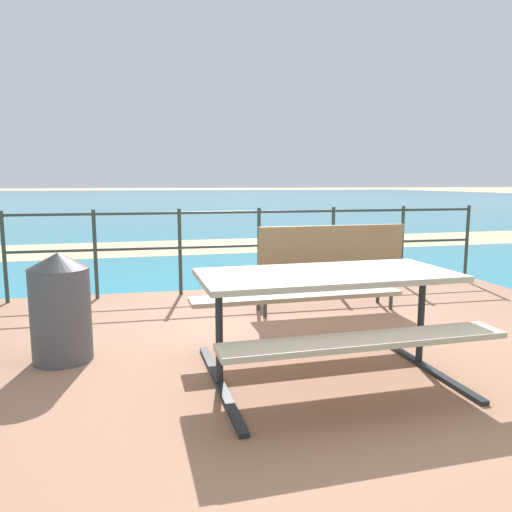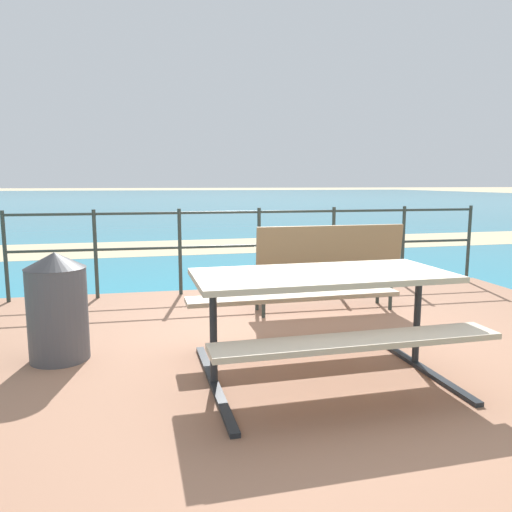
% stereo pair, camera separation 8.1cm
% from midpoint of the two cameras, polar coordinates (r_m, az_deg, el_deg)
% --- Properties ---
extents(ground_plane, '(240.00, 240.00, 0.00)m').
position_cam_midpoint_polar(ground_plane, '(4.06, 7.38, -12.06)').
color(ground_plane, tan).
extents(patio_paving, '(6.40, 5.20, 0.06)m').
position_cam_midpoint_polar(patio_paving, '(4.05, 7.39, -11.66)').
color(patio_paving, '#996B51').
rests_on(patio_paving, ground).
extents(sea_water, '(90.00, 90.00, 0.01)m').
position_cam_midpoint_polar(sea_water, '(43.61, -10.72, 6.56)').
color(sea_water, teal).
rests_on(sea_water, ground).
extents(beach_strip, '(54.06, 4.45, 0.01)m').
position_cam_midpoint_polar(beach_strip, '(11.01, -5.47, 1.14)').
color(beach_strip, tan).
rests_on(beach_strip, ground).
extents(picnic_table, '(1.83, 1.51, 0.75)m').
position_cam_midpoint_polar(picnic_table, '(3.47, 7.51, -4.59)').
color(picnic_table, '#BCAD93').
rests_on(picnic_table, patio_paving).
extents(park_bench, '(1.58, 0.45, 0.93)m').
position_cam_midpoint_polar(park_bench, '(5.19, 7.99, -0.44)').
color(park_bench, '#8C704C').
rests_on(park_bench, patio_paving).
extents(railing_fence, '(5.94, 0.04, 1.05)m').
position_cam_midpoint_polar(railing_fence, '(6.14, -0.03, 1.86)').
color(railing_fence, '#2D3833').
rests_on(railing_fence, patio_paving).
extents(trash_bin, '(0.46, 0.46, 0.84)m').
position_cam_midpoint_polar(trash_bin, '(4.06, -22.29, -5.50)').
color(trash_bin, '#4C4C51').
rests_on(trash_bin, patio_paving).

